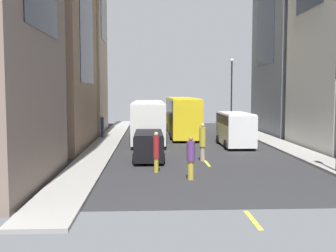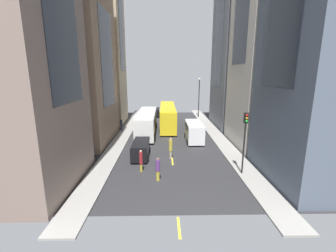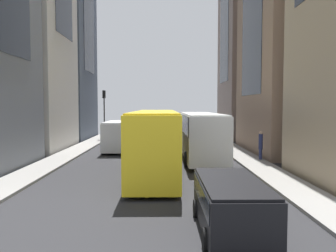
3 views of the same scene
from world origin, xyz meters
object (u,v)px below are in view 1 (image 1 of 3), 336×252
streetcar_yellow (182,113)px  car_black_0 (149,144)px  pedestrian_walking_far (102,125)px  pedestrian_waiting_curb (203,141)px  city_bus_white (148,117)px  pedestrian_crossing_mid (191,157)px  delivery_van_white (235,127)px  car_black_1 (154,118)px  pedestrian_crossing_near (156,151)px

streetcar_yellow → car_black_0: (-3.17, -14.52, -1.11)m
pedestrian_walking_far → pedestrian_waiting_curb: (7.35, -11.76, -0.02)m
city_bus_white → car_black_0: size_ratio=2.50×
city_bus_white → car_black_0: 9.81m
city_bus_white → pedestrian_crossing_mid: bearing=-82.5°
city_bus_white → streetcar_yellow: streetcar_yellow is taller
streetcar_yellow → pedestrian_walking_far: (-7.28, -3.28, -0.90)m
city_bus_white → delivery_van_white: size_ratio=2.16×
city_bus_white → pedestrian_waiting_curb: size_ratio=5.01×
streetcar_yellow → pedestrian_walking_far: size_ratio=6.71×
delivery_van_white → car_black_1: 19.55m
pedestrian_walking_far → pedestrian_waiting_curb: size_ratio=0.88×
pedestrian_crossing_near → car_black_0: bearing=14.6°
car_black_0 → car_black_1: bearing=88.6°
pedestrian_walking_far → pedestrian_waiting_curb: 13.86m
city_bus_white → car_black_1: (0.65, 14.71, -1.06)m
car_black_0 → streetcar_yellow: bearing=77.7°
pedestrian_walking_far → city_bus_white: bearing=149.1°
car_black_0 → pedestrian_crossing_mid: (2.00, -5.70, 0.08)m
car_black_0 → pedestrian_waiting_curb: bearing=-9.1°
delivery_van_white → car_black_0: (-6.58, -5.86, -0.50)m
car_black_1 → pedestrian_waiting_curb: pedestrian_waiting_curb is taller
delivery_van_white → pedestrian_crossing_near: (-6.18, -9.71, -0.39)m
pedestrian_crossing_near → pedestrian_waiting_curb: bearing=-31.9°
city_bus_white → streetcar_yellow: bearing=56.0°
pedestrian_crossing_near → pedestrian_waiting_curb: pedestrian_waiting_curb is taller
city_bus_white → delivery_van_white: city_bus_white is taller
streetcar_yellow → delivery_van_white: (3.41, -8.66, -0.61)m
pedestrian_crossing_near → pedestrian_walking_far: 15.74m
streetcar_yellow → car_black_1: size_ratio=3.03×
city_bus_white → pedestrian_walking_far: (-4.07, 1.48, -0.78)m
pedestrian_crossing_mid → pedestrian_crossing_near: bearing=-96.9°
car_black_1 → pedestrian_waiting_curb: (2.63, -24.99, 0.26)m
city_bus_white → streetcar_yellow: (3.21, 4.76, 0.12)m
delivery_van_white → city_bus_white: bearing=149.5°
streetcar_yellow → car_black_1: (-2.56, 9.95, -1.18)m
delivery_van_white → pedestrian_waiting_curb: delivery_van_white is taller
car_black_0 → car_black_1: 24.48m
car_black_1 → pedestrian_walking_far: size_ratio=2.21×
streetcar_yellow → pedestrian_crossing_mid: 20.28m
car_black_0 → pedestrian_crossing_near: (0.40, -3.84, 0.11)m
car_black_0 → pedestrian_crossing_near: size_ratio=2.18×
pedestrian_walking_far → pedestrian_crossing_near: bearing=95.6°
delivery_van_white → car_black_1: delivery_van_white is taller
city_bus_white → pedestrian_crossing_near: bearing=-88.2°
pedestrian_waiting_curb → city_bus_white: bearing=-81.2°
city_bus_white → delivery_van_white: 7.69m
city_bus_white → pedestrian_waiting_curb: 10.82m
car_black_1 → pedestrian_crossing_mid: size_ratio=2.16×
streetcar_yellow → city_bus_white: bearing=-124.0°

